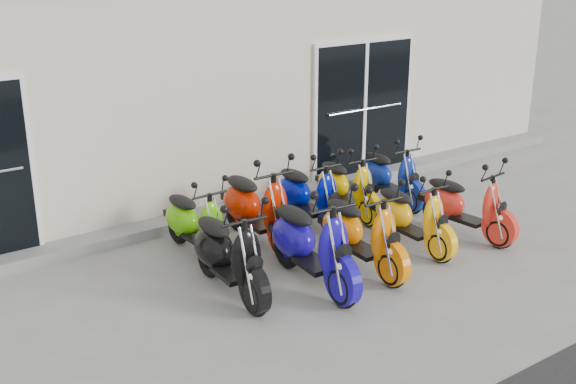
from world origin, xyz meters
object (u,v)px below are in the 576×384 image
scooter_front_black (228,243)px  scooter_front_red (467,196)px  scooter_back_blue (309,186)px  scooter_back_red (257,197)px  scooter_back_yellow (347,178)px  scooter_front_orange_a (362,222)px  scooter_front_orange_b (413,208)px  scooter_back_extra (391,168)px  scooter_front_blue (312,232)px  scooter_back_green (196,214)px

scooter_front_black → scooter_front_red: 3.46m
scooter_back_blue → scooter_back_red: bearing=-175.0°
scooter_back_yellow → scooter_back_red: bearing=-171.4°
scooter_back_red → scooter_back_yellow: (1.61, 0.12, -0.09)m
scooter_front_orange_a → scooter_front_orange_b: bearing=8.8°
scooter_back_extra → scooter_back_blue: bearing=-174.2°
scooter_back_red → scooter_front_black: bearing=-133.9°
scooter_front_orange_b → scooter_back_red: (-1.52, 1.29, 0.08)m
scooter_back_yellow → scooter_back_extra: same height
scooter_front_black → scooter_front_orange_b: scooter_front_black is taller
scooter_front_red → scooter_back_yellow: (-0.78, 1.53, -0.01)m
scooter_front_orange_a → scooter_back_yellow: scooter_front_orange_a is taller
scooter_front_red → scooter_back_blue: scooter_back_blue is taller
scooter_front_orange_a → scooter_back_blue: scooter_front_orange_a is taller
scooter_back_yellow → scooter_back_extra: bearing=4.5°
scooter_back_red → scooter_back_extra: (2.46, 0.12, -0.09)m
scooter_front_blue → scooter_back_blue: 1.82m
scooter_front_black → scooter_back_green: 1.18m
scooter_front_red → scooter_back_yellow: 1.72m
scooter_front_orange_b → scooter_back_extra: (0.94, 1.41, -0.00)m
scooter_front_black → scooter_back_extra: bearing=21.6°
scooter_front_blue → scooter_back_extra: (2.62, 1.51, -0.10)m
scooter_front_red → scooter_back_extra: size_ratio=1.02×
scooter_front_blue → scooter_back_red: 1.40m
scooter_front_orange_b → scooter_front_red: scooter_front_red is taller
scooter_front_blue → scooter_front_red: bearing=3.9°
scooter_front_blue → scooter_back_extra: 3.03m
scooter_front_blue → scooter_back_yellow: size_ratio=1.19×
scooter_front_red → scooter_back_yellow: size_ratio=1.02×
scooter_front_orange_b → scooter_back_yellow: (0.09, 1.41, -0.00)m
scooter_front_blue → scooter_back_green: bearing=118.4°
scooter_front_orange_a → scooter_back_green: scooter_front_orange_a is taller
scooter_front_black → scooter_front_orange_b: bearing=-2.3°
scooter_front_black → scooter_front_orange_b: 2.58m
scooter_back_green → scooter_back_red: (0.83, -0.12, 0.09)m
scooter_back_green → scooter_back_yellow: scooter_back_yellow is taller
scooter_front_orange_a → scooter_front_blue: bearing=-178.0°
scooter_back_green → scooter_back_blue: 1.73m
scooter_front_orange_a → scooter_back_yellow: bearing=58.1°
scooter_front_orange_b → scooter_front_blue: bearing=-175.1°
scooter_front_red → scooter_back_red: bearing=142.9°
scooter_front_orange_a → scooter_front_red: (1.81, -0.02, -0.04)m
scooter_front_orange_b → scooter_front_black: bearing=175.9°
scooter_front_blue → scooter_front_red: scooter_front_blue is taller
scooter_back_blue → scooter_front_red: bearing=-45.3°
scooter_front_orange_a → scooter_back_red: size_ratio=0.94×
scooter_front_black → scooter_back_extra: size_ratio=1.11×
scooter_front_black → scooter_back_yellow: bearing=26.9°
scooter_back_red → scooter_back_yellow: 1.62m
scooter_front_black → scooter_front_blue: bearing=-18.4°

